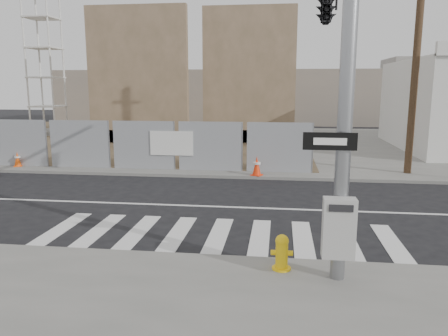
# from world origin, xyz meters

# --- Properties ---
(ground) EXTENTS (100.00, 100.00, 0.00)m
(ground) POSITION_xyz_m (0.00, 0.00, 0.00)
(ground) COLOR black
(ground) RESTS_ON ground
(sidewalk_far) EXTENTS (50.00, 20.00, 0.12)m
(sidewalk_far) POSITION_xyz_m (0.00, 14.00, 0.06)
(sidewalk_far) COLOR slate
(sidewalk_far) RESTS_ON ground
(signal_pole) EXTENTS (0.96, 5.87, 7.00)m
(signal_pole) POSITION_xyz_m (2.49, -2.05, 4.78)
(signal_pole) COLOR gray
(signal_pole) RESTS_ON sidewalk_near
(chain_link_fence) EXTENTS (24.60, 0.04, 2.00)m
(chain_link_fence) POSITION_xyz_m (-10.00, 5.00, 1.12)
(chain_link_fence) COLOR gray
(chain_link_fence) RESTS_ON sidewalk_far
(concrete_wall_left) EXTENTS (6.00, 1.30, 8.00)m
(concrete_wall_left) POSITION_xyz_m (-7.00, 13.08, 3.38)
(concrete_wall_left) COLOR brown
(concrete_wall_left) RESTS_ON sidewalk_far
(concrete_wall_right) EXTENTS (5.50, 1.30, 8.00)m
(concrete_wall_right) POSITION_xyz_m (-0.50, 14.08, 3.38)
(concrete_wall_right) COLOR brown
(concrete_wall_right) RESTS_ON sidewalk_far
(crane_tower) EXTENTS (2.60, 2.60, 18.15)m
(crane_tower) POSITION_xyz_m (-15.00, 17.00, 9.02)
(crane_tower) COLOR slate
(crane_tower) RESTS_ON sidewalk_far
(utility_pole_right) EXTENTS (1.60, 0.28, 10.00)m
(utility_pole_right) POSITION_xyz_m (6.50, 5.50, 5.20)
(utility_pole_right) COLOR #4C3623
(utility_pole_right) RESTS_ON sidewalk_far
(fire_hydrant) EXTENTS (0.42, 0.38, 0.68)m
(fire_hydrant) POSITION_xyz_m (1.50, -4.56, 0.46)
(fire_hydrant) COLOR yellow
(fire_hydrant) RESTS_ON sidewalk_near
(traffic_cone_b) EXTENTS (0.43, 0.43, 0.63)m
(traffic_cone_b) POSITION_xyz_m (-9.80, 4.84, 0.43)
(traffic_cone_b) COLOR #F7530D
(traffic_cone_b) RESTS_ON sidewalk_far
(traffic_cone_c) EXTENTS (0.44, 0.44, 0.69)m
(traffic_cone_c) POSITION_xyz_m (-7.01, 5.38, 0.45)
(traffic_cone_c) COLOR #FF460D
(traffic_cone_c) RESTS_ON sidewalk_far
(traffic_cone_d) EXTENTS (0.50, 0.50, 0.74)m
(traffic_cone_d) POSITION_xyz_m (0.55, 4.22, 0.48)
(traffic_cone_d) COLOR #FF340D
(traffic_cone_d) RESTS_ON sidewalk_far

